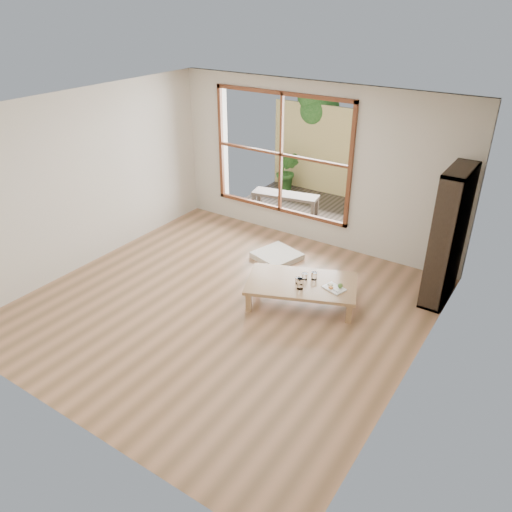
{
  "coord_description": "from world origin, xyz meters",
  "views": [
    {
      "loc": [
        3.47,
        -4.49,
        3.79
      ],
      "look_at": [
        0.13,
        0.56,
        0.55
      ],
      "focal_mm": 35.0,
      "sensor_mm": 36.0,
      "label": 1
    }
  ],
  "objects": [
    {
      "name": "ground",
      "position": [
        0.0,
        0.0,
        0.0
      ],
      "size": [
        5.0,
        5.0,
        0.0
      ],
      "primitive_type": "plane",
      "color": "tan",
      "rests_on": "ground"
    },
    {
      "name": "low_table",
      "position": [
        0.82,
        0.63,
        0.28
      ],
      "size": [
        1.66,
        1.31,
        0.32
      ],
      "rotation": [
        0.0,
        0.0,
        0.39
      ],
      "color": "#977049",
      "rests_on": "ground"
    },
    {
      "name": "floor_cushion",
      "position": [
        -0.11,
        1.53,
        0.05
      ],
      "size": [
        0.78,
        0.78,
        0.09
      ],
      "primitive_type": "cube",
      "rotation": [
        0.0,
        0.0,
        -0.28
      ],
      "color": "silver",
      "rests_on": "ground"
    },
    {
      "name": "bookshelf",
      "position": [
        2.33,
        1.8,
        0.93
      ],
      "size": [
        0.3,
        0.84,
        1.86
      ],
      "primitive_type": "cube",
      "color": "#2E2319",
      "rests_on": "ground"
    },
    {
      "name": "glass_tall",
      "position": [
        0.88,
        0.48,
        0.4
      ],
      "size": [
        0.08,
        0.08,
        0.15
      ],
      "primitive_type": "cylinder",
      "color": "silver",
      "rests_on": "low_table"
    },
    {
      "name": "glass_mid",
      "position": [
        0.92,
        0.79,
        0.37
      ],
      "size": [
        0.08,
        0.08,
        0.11
      ],
      "primitive_type": "cylinder",
      "color": "silver",
      "rests_on": "low_table"
    },
    {
      "name": "glass_short",
      "position": [
        0.81,
        0.72,
        0.37
      ],
      "size": [
        0.07,
        0.07,
        0.09
      ],
      "primitive_type": "cylinder",
      "color": "silver",
      "rests_on": "low_table"
    },
    {
      "name": "glass_small",
      "position": [
        0.79,
        0.58,
        0.36
      ],
      "size": [
        0.07,
        0.07,
        0.08
      ],
      "primitive_type": "cylinder",
      "color": "silver",
      "rests_on": "low_table"
    },
    {
      "name": "food_tray",
      "position": [
        1.27,
        0.72,
        0.34
      ],
      "size": [
        0.32,
        0.27,
        0.09
      ],
      "rotation": [
        0.0,
        0.0,
        -0.3
      ],
      "color": "white",
      "rests_on": "low_table"
    },
    {
      "name": "deck",
      "position": [
        -0.6,
        3.56,
        0.0
      ],
      "size": [
        2.8,
        2.0,
        0.05
      ],
      "primitive_type": "cube",
      "color": "#3C322B",
      "rests_on": "ground"
    },
    {
      "name": "garden_bench",
      "position": [
        -0.91,
        3.12,
        0.36
      ],
      "size": [
        1.29,
        0.6,
        0.39
      ],
      "rotation": [
        0.0,
        0.0,
        0.2
      ],
      "color": "#2E2319",
      "rests_on": "deck"
    },
    {
      "name": "bamboo_fence",
      "position": [
        -0.6,
        4.56,
        0.9
      ],
      "size": [
        2.8,
        0.06,
        1.8
      ],
      "primitive_type": "cube",
      "color": "#D3BC6C",
      "rests_on": "ground"
    },
    {
      "name": "shrub_right",
      "position": [
        0.35,
        4.38,
        0.49
      ],
      "size": [
        0.95,
        0.86,
        0.93
      ],
      "primitive_type": "imported",
      "rotation": [
        0.0,
        0.0,
        0.17
      ],
      "color": "#3A6A27",
      "rests_on": "deck"
    },
    {
      "name": "shrub_left",
      "position": [
        -1.48,
        4.19,
        0.45
      ],
      "size": [
        0.54,
        0.48,
        0.86
      ],
      "primitive_type": "imported",
      "rotation": [
        0.0,
        0.0,
        0.23
      ],
      "color": "#3A6A27",
      "rests_on": "deck"
    },
    {
      "name": "garden_tree",
      "position": [
        -1.28,
        4.86,
        1.63
      ],
      "size": [
        1.04,
        0.85,
        2.22
      ],
      "color": "#4C3D2D",
      "rests_on": "ground"
    }
  ]
}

